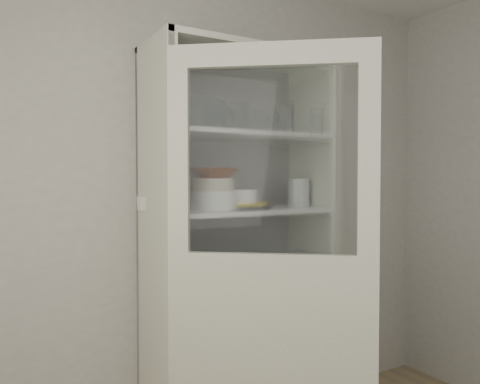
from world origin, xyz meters
TOP-DOWN VIEW (x-y plane):
  - wall_back at (0.00, 1.50)m, footprint 3.60×0.02m
  - pantry_cabinet at (0.20, 1.34)m, footprint 1.00×0.45m
  - cupboard_door at (0.05, 0.77)m, footprint 0.73×0.59m
  - tumbler_0 at (-0.03, 1.12)m, footprint 0.08×0.08m
  - tumbler_1 at (-0.11, 1.14)m, footprint 0.10×0.10m
  - tumbler_2 at (-0.00, 1.14)m, footprint 0.09×0.09m
  - tumbler_3 at (0.11, 1.13)m, footprint 0.08×0.08m
  - tumbler_4 at (0.18, 1.15)m, footprint 0.10×0.10m
  - tumbler_5 at (0.39, 1.11)m, footprint 0.08×0.08m
  - tumbler_6 at (0.61, 1.13)m, footprint 0.10×0.10m
  - tumbler_7 at (-0.20, 1.29)m, footprint 0.09×0.09m
  - tumbler_8 at (-0.19, 1.26)m, footprint 0.09×0.09m
  - tumbler_9 at (0.10, 1.27)m, footprint 0.09×0.09m
  - tumbler_10 at (0.32, 1.26)m, footprint 0.09×0.09m
  - goblet_0 at (-0.12, 1.37)m, footprint 0.07×0.07m
  - goblet_1 at (0.26, 1.40)m, footprint 0.08×0.08m
  - goblet_2 at (0.27, 1.37)m, footprint 0.07×0.07m
  - goblet_3 at (0.48, 1.36)m, footprint 0.07×0.07m
  - plate_stack_front at (0.03, 1.25)m, footprint 0.24×0.24m
  - plate_stack_back at (-0.21, 1.41)m, footprint 0.22×0.22m
  - cream_bowl at (0.03, 1.25)m, footprint 0.23×0.23m
  - terracotta_bowl at (0.03, 1.25)m, footprint 0.25×0.25m
  - glass_platter at (0.20, 1.25)m, footprint 0.40×0.40m
  - yellow_trivet at (0.20, 1.25)m, footprint 0.23×0.23m
  - white_ramekin at (0.20, 1.25)m, footprint 0.21×0.21m
  - grey_bowl_stack at (0.58, 1.26)m, footprint 0.12×0.12m
  - mug_blue at (0.57, 1.23)m, footprint 0.14×0.14m
  - mug_teal at (0.35, 1.31)m, footprint 0.12×0.12m
  - mug_white at (0.52, 1.14)m, footprint 0.12×0.12m
  - teal_jar at (0.33, 1.29)m, footprint 0.08×0.08m
  - measuring_cups at (-0.05, 1.20)m, footprint 0.09×0.09m
  - white_canister at (-0.21, 1.32)m, footprint 0.12×0.12m
  - cream_dish at (-0.05, 1.26)m, footprint 0.34×0.34m
  - tin_box at (0.47, 1.25)m, footprint 0.24×0.18m

SIDE VIEW (x-z plane):
  - tin_box at x=0.47m, z-range 0.46..0.53m
  - cream_dish at x=-0.05m, z-range 0.46..0.54m
  - cupboard_door at x=0.05m, z-range -0.13..1.87m
  - measuring_cups at x=-0.05m, z-range 0.86..0.90m
  - mug_white at x=0.52m, z-range 0.86..0.96m
  - mug_blue at x=0.57m, z-range 0.86..0.96m
  - teal_jar at x=0.33m, z-range 0.86..0.96m
  - mug_teal at x=0.35m, z-range 0.86..0.97m
  - white_canister at x=-0.21m, z-range 0.86..0.98m
  - pantry_cabinet at x=0.20m, z-range -0.11..1.99m
  - glass_platter at x=0.20m, z-range 1.26..1.28m
  - yellow_trivet at x=0.20m, z-range 1.28..1.29m
  - plate_stack_back at x=-0.21m, z-range 1.26..1.33m
  - wall_back at x=0.00m, z-range 0.00..2.60m
  - plate_stack_front at x=0.03m, z-range 1.26..1.36m
  - white_ramekin at x=0.20m, z-range 1.29..1.36m
  - grey_bowl_stack at x=0.58m, z-range 1.26..1.42m
  - cream_bowl at x=0.03m, z-range 1.36..1.42m
  - terracotta_bowl at x=0.03m, z-range 1.42..1.48m
  - tumbler_10 at x=0.32m, z-range 1.66..1.79m
  - tumbler_9 at x=0.10m, z-range 1.66..1.80m
  - tumbler_0 at x=-0.03m, z-range 1.66..1.80m
  - tumbler_3 at x=0.11m, z-range 1.66..1.80m
  - tumbler_8 at x=-0.19m, z-range 1.66..1.80m
  - tumbler_7 at x=-0.20m, z-range 1.66..1.80m
  - tumbler_2 at x=0.00m, z-range 1.66..1.80m
  - tumbler_5 at x=0.39m, z-range 1.66..1.81m
  - tumbler_6 at x=0.61m, z-range 1.66..1.81m
  - goblet_2 at x=0.27m, z-range 1.66..1.81m
  - tumbler_4 at x=0.18m, z-range 1.66..1.82m
  - goblet_0 at x=-0.12m, z-range 1.66..1.82m
  - tumbler_1 at x=-0.11m, z-range 1.66..1.82m
  - goblet_3 at x=0.48m, z-range 1.66..1.82m
  - goblet_1 at x=0.26m, z-range 1.66..1.84m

